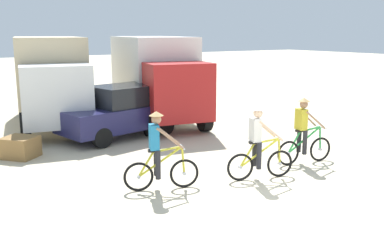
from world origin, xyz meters
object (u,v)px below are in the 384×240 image
at_px(box_truck_white_box, 156,74).
at_px(cyclist_orange_shirt, 159,154).
at_px(cyclist_cowboy_hat, 259,145).
at_px(box_truck_tan_camper, 50,76).
at_px(sedan_parked, 122,111).
at_px(supply_crate, 20,147).
at_px(cyclist_near_camera, 304,133).

relative_size(box_truck_white_box, cyclist_orange_shirt, 3.89).
height_order(box_truck_white_box, cyclist_cowboy_hat, box_truck_white_box).
height_order(box_truck_tan_camper, sedan_parked, box_truck_tan_camper).
relative_size(box_truck_tan_camper, supply_crate, 7.89).
distance_m(box_truck_tan_camper, cyclist_near_camera, 9.96).
bearing_deg(box_truck_tan_camper, supply_crate, -116.21).
relative_size(box_truck_tan_camper, sedan_parked, 1.58).
xyz_separation_m(box_truck_tan_camper, box_truck_white_box, (3.87, -1.28, 0.00)).
bearing_deg(cyclist_cowboy_hat, box_truck_tan_camper, 104.91).
distance_m(box_truck_white_box, sedan_parked, 3.32).
relative_size(cyclist_near_camera, supply_crate, 2.03).
xyz_separation_m(box_truck_tan_camper, cyclist_near_camera, (4.34, -8.90, -1.03)).
bearing_deg(cyclist_near_camera, box_truck_tan_camper, 115.97).
height_order(box_truck_tan_camper, cyclist_orange_shirt, box_truck_tan_camper).
height_order(box_truck_white_box, cyclist_near_camera, box_truck_white_box).
height_order(sedan_parked, cyclist_orange_shirt, cyclist_orange_shirt).
height_order(cyclist_orange_shirt, cyclist_near_camera, same).
bearing_deg(box_truck_tan_camper, cyclist_orange_shirt, -89.49).
bearing_deg(cyclist_near_camera, sedan_parked, 117.31).
bearing_deg(cyclist_orange_shirt, box_truck_white_box, 62.57).
xyz_separation_m(sedan_parked, cyclist_orange_shirt, (-1.40, -5.22, -0.04)).
height_order(cyclist_cowboy_hat, cyclist_near_camera, same).
relative_size(box_truck_tan_camper, cyclist_near_camera, 3.88).
relative_size(sedan_parked, cyclist_cowboy_hat, 2.46).
xyz_separation_m(box_truck_white_box, sedan_parked, (-2.39, -2.08, -0.99)).
bearing_deg(box_truck_white_box, cyclist_near_camera, -86.48).
relative_size(box_truck_tan_camper, cyclist_orange_shirt, 3.88).
relative_size(box_truck_white_box, sedan_parked, 1.58).
bearing_deg(cyclist_near_camera, box_truck_white_box, 93.52).
distance_m(box_truck_tan_camper, box_truck_white_box, 4.07).
bearing_deg(supply_crate, box_truck_white_box, 25.89).
bearing_deg(cyclist_orange_shirt, sedan_parked, 75.02).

